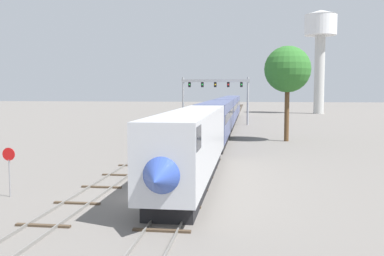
{
  "coord_description": "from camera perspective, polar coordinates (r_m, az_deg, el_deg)",
  "views": [
    {
      "loc": [
        5.75,
        -24.49,
        6.22
      ],
      "look_at": [
        1.0,
        12.0,
        3.0
      ],
      "focal_mm": 41.15,
      "sensor_mm": 36.0,
      "label": 1
    }
  ],
  "objects": [
    {
      "name": "ground_plane",
      "position": [
        25.91,
        -5.7,
        -8.91
      ],
      "size": [
        400.0,
        400.0,
        0.0
      ],
      "primitive_type": "plane",
      "color": "slate"
    },
    {
      "name": "trackside_tree_left",
      "position": [
        54.14,
        12.29,
        7.4
      ],
      "size": [
        5.55,
        5.55,
        11.43
      ],
      "color": "brown",
      "rests_on": "ground"
    },
    {
      "name": "track_main",
      "position": [
        84.8,
        4.87,
        0.82
      ],
      "size": [
        2.6,
        200.0,
        0.16
      ],
      "color": "slate",
      "rests_on": "ground"
    },
    {
      "name": "stop_sign",
      "position": [
        27.63,
        -22.62,
        -4.44
      ],
      "size": [
        0.76,
        0.08,
        2.88
      ],
      "color": "gray",
      "rests_on": "ground"
    },
    {
      "name": "track_near",
      "position": [
        65.44,
        -0.74,
        -0.4
      ],
      "size": [
        2.6,
        160.0,
        0.16
      ],
      "color": "slate",
      "rests_on": "ground"
    },
    {
      "name": "water_tower",
      "position": [
        119.81,
        16.3,
        11.44
      ],
      "size": [
        8.25,
        8.25,
        26.49
      ],
      "color": "beige",
      "rests_on": "ground"
    },
    {
      "name": "passenger_train",
      "position": [
        63.09,
        4.0,
        1.7
      ],
      "size": [
        3.04,
        89.42,
        4.8
      ],
      "color": "silver",
      "rests_on": "ground"
    },
    {
      "name": "signal_gantry",
      "position": [
        78.16,
        3.03,
        4.95
      ],
      "size": [
        12.1,
        0.49,
        8.4
      ],
      "color": "#999BA0",
      "rests_on": "ground"
    }
  ]
}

